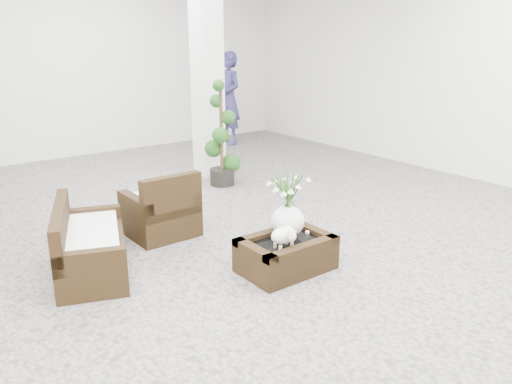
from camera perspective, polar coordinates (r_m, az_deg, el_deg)
ground at (r=5.86m, az=-0.59°, el=-5.56°), size 11.00×11.00×0.00m
column at (r=8.41m, az=-5.51°, el=13.62°), size 0.40×0.40×3.50m
coffee_table at (r=5.14m, az=3.37°, el=-7.10°), size 0.90×0.60×0.31m
sheep_figurine at (r=4.89m, az=3.11°, el=-5.05°), size 0.28×0.23×0.21m
planter_narcissus at (r=5.07m, az=3.62°, el=-0.71°), size 0.44×0.44×0.80m
tealight at (r=5.27m, az=5.77°, el=-4.50°), size 0.04×0.04×0.03m
armchair at (r=6.04m, az=-10.74°, el=-1.22°), size 0.75×0.72×0.78m
loveseat at (r=5.29m, az=-18.02°, el=-4.98°), size 1.04×1.45×0.70m
topiary at (r=7.87m, az=-3.90°, el=6.45°), size 0.43×0.43×1.60m
shopper at (r=10.98m, az=-3.12°, el=10.42°), size 0.48×0.71×1.94m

